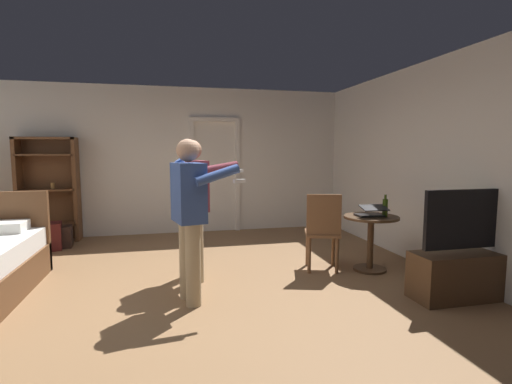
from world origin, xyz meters
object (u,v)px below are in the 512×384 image
Objects in this scene: bookshelf at (49,185)px; side_table at (371,234)px; suitcase_small at (56,237)px; wooden_chair at (323,229)px; bottle_on_table at (385,207)px; person_blue_shirt at (190,210)px; laptop at (371,212)px; person_striped_shirt at (194,200)px; tv_flatscreen at (466,267)px; suitcase_dark at (46,237)px.

side_table is at bearing -31.25° from bookshelf.
suitcase_small is at bearing -68.33° from bookshelf.
bottle_on_table is at bearing -13.77° from wooden_chair.
person_blue_shirt reaches higher than bottle_on_table.
suitcase_small is (-4.18, 2.19, -0.58)m from laptop.
person_striped_shirt is 3.64× the size of suitcase_small.
person_blue_shirt is (-1.67, -0.61, 0.39)m from wooden_chair.
person_striped_shirt is (2.23, -2.50, 0.00)m from bookshelf.
person_striped_shirt is (-1.59, 0.08, 0.40)m from wooden_chair.
tv_flatscreen is at bearing -37.30° from bookshelf.
bookshelf is 5.20m from side_table.
bottle_on_table is 4.98m from suitcase_dark.
bottle_on_table is 0.17× the size of person_blue_shirt.
tv_flatscreen is 1.62× the size of side_table.
bottle_on_table is 0.82m from wooden_chair.
wooden_chair is (-0.57, 0.15, -0.21)m from laptop.
wooden_chair reaches higher than side_table.
suitcase_dark is (-4.33, 2.03, -0.27)m from side_table.
bookshelf is 3.86× the size of suitcase_small.
suitcase_dark is at bearing 139.16° from person_striped_shirt.
suitcase_dark is at bearing -81.58° from bookshelf.
tv_flatscreen is 1.14m from bottle_on_table.
wooden_chair reaches higher than suitcase_small.
suitcase_dark is at bearing 154.75° from bottle_on_table.
wooden_chair is at bearing 165.73° from laptop.
bookshelf is at bearing 148.15° from laptop.
side_table is 0.71× the size of wooden_chair.
laptop is at bearing -126.98° from side_table.
bookshelf reaches higher than side_table.
bookshelf is at bearing 142.70° from tv_flatscreen.
person_striped_shirt reaches higher than person_blue_shirt.
laptop is (-0.03, -0.04, 0.28)m from side_table.
person_blue_shirt is at bearing -61.50° from suitcase_dark.
bottle_on_table reaches higher than laptop.
suitcase_dark is (-2.13, 1.85, -0.74)m from person_striped_shirt.
bottle_on_table is 0.28× the size of wooden_chair.
tv_flatscreen is 3.27× the size of laptop.
side_table is 0.43× the size of person_blue_shirt.
person_striped_shirt reaches higher than suitcase_dark.
laptop is at bearing 116.94° from tv_flatscreen.
suitcase_small is at bearing 126.05° from person_blue_shirt.
person_striped_shirt is (-2.16, 0.23, 0.20)m from laptop.
person_blue_shirt is (2.15, -3.19, -0.01)m from bookshelf.
bottle_on_table is (4.56, -2.77, -0.13)m from bookshelf.
wooden_chair reaches higher than laptop.
tv_flatscreen is 1.14× the size of wooden_chair.
tv_flatscreen is (4.91, -3.74, -0.62)m from bookshelf.
bookshelf reaches higher than person_blue_shirt.
suitcase_small is at bearing 36.56° from suitcase_dark.
bookshelf is 3.35m from person_striped_shirt.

